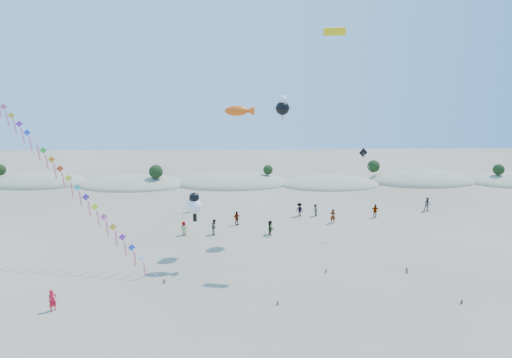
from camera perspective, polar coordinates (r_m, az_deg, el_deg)
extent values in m
plane|color=#7F6E58|center=(29.01, -5.63, -22.48)|extent=(160.00, 160.00, 0.00)
ellipsoid|color=gray|center=(79.15, -27.07, -0.57)|extent=(16.00, 8.80, 3.60)
ellipsoid|color=#253613|center=(78.95, -27.14, 0.13)|extent=(12.80, 5.76, 0.64)
ellipsoid|color=gray|center=(72.41, -16.02, -0.79)|extent=(17.60, 9.68, 3.00)
ellipsoid|color=#253613|center=(72.22, -16.06, -0.16)|extent=(14.08, 6.34, 0.70)
ellipsoid|color=gray|center=(70.87, -3.25, -0.59)|extent=(19.00, 10.45, 3.40)
ellipsoid|color=#253613|center=(70.65, -3.26, 0.15)|extent=(15.20, 6.84, 0.76)
ellipsoid|color=gray|center=(70.90, 9.76, -0.76)|extent=(16.40, 9.02, 2.80)
ellipsoid|color=#253613|center=(70.72, 9.79, -0.15)|extent=(13.12, 5.90, 0.66)
ellipsoid|color=gray|center=(77.32, 21.20, -0.31)|extent=(18.00, 9.90, 3.80)
ellipsoid|color=#253613|center=(77.10, 21.26, 0.45)|extent=(14.40, 6.48, 0.72)
sphere|color=black|center=(81.62, -30.99, 1.06)|extent=(1.90, 1.90, 1.90)
sphere|color=black|center=(69.83, -13.20, 0.96)|extent=(2.20, 2.20, 2.20)
sphere|color=black|center=(70.56, 1.61, 1.23)|extent=(1.60, 1.60, 1.60)
sphere|color=black|center=(75.09, 15.40, 1.65)|extent=(2.10, 2.10, 2.10)
sphere|color=black|center=(80.95, 29.62, 1.11)|extent=(1.80, 1.80, 1.80)
cube|color=#3F2D1E|center=(38.02, -12.15, -13.19)|extent=(0.12, 0.12, 0.35)
cylinder|color=silver|center=(45.46, -27.23, 4.31)|extent=(25.50, 14.36, 22.02)
cube|color=white|center=(38.82, -15.04, -10.14)|extent=(1.22, 0.48, 1.28)
cube|color=pink|center=(39.26, -14.66, -11.59)|extent=(0.19, 0.45, 1.55)
cube|color=blue|center=(39.19, -16.24, -8.76)|extent=(1.22, 0.48, 1.28)
cube|color=pink|center=(39.61, -15.86, -10.22)|extent=(0.19, 0.45, 1.55)
cube|color=purple|center=(39.60, -17.40, -7.40)|extent=(1.22, 0.48, 1.28)
cube|color=pink|center=(39.99, -17.02, -8.86)|extent=(0.19, 0.45, 1.55)
cube|color=gold|center=(40.05, -18.53, -6.07)|extent=(1.22, 0.48, 1.28)
cube|color=pink|center=(40.41, -18.15, -7.53)|extent=(0.19, 0.45, 1.55)
cube|color=#F04C98|center=(40.54, -19.63, -4.77)|extent=(1.22, 0.48, 1.28)
cube|color=pink|center=(40.87, -19.25, -6.22)|extent=(0.19, 0.45, 1.55)
cube|color=#F3FF1A|center=(41.06, -20.70, -3.50)|extent=(1.22, 0.48, 1.28)
cube|color=pink|center=(41.36, -20.32, -4.94)|extent=(0.19, 0.45, 1.55)
cube|color=#4B2597|center=(41.62, -21.74, -2.26)|extent=(1.22, 0.48, 1.28)
cube|color=pink|center=(41.89, -21.36, -3.69)|extent=(0.19, 0.45, 1.55)
cube|color=#1AC4BC|center=(42.20, -22.75, -1.05)|extent=(1.22, 0.48, 1.28)
cube|color=pink|center=(42.45, -22.37, -2.47)|extent=(0.19, 0.45, 1.55)
cube|color=#DCEE1C|center=(42.82, -23.73, 0.12)|extent=(1.22, 0.48, 1.28)
cube|color=pink|center=(43.04, -23.35, -1.28)|extent=(0.19, 0.45, 1.55)
cube|color=red|center=(43.47, -24.68, 1.26)|extent=(1.22, 0.48, 1.28)
cube|color=pink|center=(43.66, -24.30, -0.13)|extent=(0.19, 0.45, 1.55)
cube|color=orange|center=(44.15, -25.60, 2.37)|extent=(1.22, 0.48, 1.28)
cube|color=pink|center=(44.31, -25.22, 0.99)|extent=(0.19, 0.45, 1.55)
cube|color=green|center=(44.85, -26.50, 3.44)|extent=(1.22, 0.48, 1.28)
cube|color=pink|center=(44.99, -26.12, 2.08)|extent=(0.19, 0.45, 1.55)
cube|color=white|center=(45.58, -27.37, 4.48)|extent=(1.22, 0.48, 1.28)
cube|color=pink|center=(45.70, -26.99, 3.13)|extent=(0.19, 0.45, 1.55)
cube|color=blue|center=(46.33, -28.21, 5.48)|extent=(1.22, 0.48, 1.28)
cube|color=pink|center=(46.43, -27.84, 4.16)|extent=(0.19, 0.45, 1.55)
cube|color=purple|center=(47.11, -29.03, 6.44)|extent=(1.22, 0.48, 1.28)
cube|color=pink|center=(47.18, -28.66, 5.14)|extent=(0.19, 0.45, 1.55)
cube|color=gold|center=(47.91, -29.83, 7.38)|extent=(1.22, 0.48, 1.28)
cube|color=pink|center=(47.96, -29.46, 6.10)|extent=(0.19, 0.45, 1.55)
cube|color=#F04C98|center=(48.73, -30.60, 8.28)|extent=(1.22, 0.48, 1.28)
cube|color=pink|center=(48.76, -30.24, 7.02)|extent=(0.19, 0.45, 1.55)
cube|color=pink|center=(49.58, -30.99, 7.91)|extent=(0.19, 0.45, 1.55)
cube|color=#3F2D1E|center=(34.10, 2.92, -16.21)|extent=(0.10, 0.10, 0.30)
cylinder|color=silver|center=(36.12, -0.11, -2.67)|extent=(3.18, 10.30, 14.02)
ellipsoid|color=#FF530D|center=(39.98, -2.62, 9.07)|extent=(2.18, 0.96, 0.96)
cone|color=#FF530D|center=(39.98, -0.85, 9.08)|extent=(0.87, 0.87, 0.87)
cube|color=#3F2D1E|center=(39.59, 9.30, -11.99)|extent=(0.10, 0.10, 0.30)
cylinder|color=silver|center=(40.13, 0.23, -7.88)|extent=(12.09, 4.64, 4.92)
sphere|color=white|center=(41.76, -8.20, -3.61)|extent=(1.46, 1.46, 1.46)
sphere|color=black|center=(41.52, -8.24, -2.45)|extent=(0.97, 0.97, 0.97)
cube|color=black|center=(42.10, -8.15, -5.08)|extent=(0.35, 0.18, 0.80)
cube|color=#3F2D1E|center=(41.67, 19.42, -11.27)|extent=(0.10, 0.10, 0.30)
cylinder|color=silver|center=(42.53, 11.10, -0.57)|extent=(10.53, 10.10, 13.89)
sphere|color=black|center=(45.58, 3.55, 9.40)|extent=(1.45, 1.45, 1.45)
sphere|color=white|center=(45.54, 3.57, 10.49)|extent=(0.94, 0.94, 0.94)
cube|color=white|center=(45.67, 3.53, 7.99)|extent=(0.35, 0.18, 0.80)
cube|color=white|center=(45.53, 2.67, 9.40)|extent=(0.60, 0.15, 0.25)
cube|color=white|center=(45.65, 4.44, 9.39)|extent=(0.60, 0.15, 0.25)
cube|color=#3F2D1E|center=(37.71, 25.74, -14.56)|extent=(0.10, 0.10, 0.30)
cylinder|color=silver|center=(37.38, 17.84, 2.74)|extent=(8.53, 10.65, 21.02)
cube|color=yellow|center=(41.01, 10.44, 18.77)|extent=(2.03, 0.83, 0.71)
cube|color=black|center=(41.03, 10.43, 18.77)|extent=(1.97, 0.51, 0.19)
cube|color=#3F2D1E|center=(41.19, 19.50, -11.57)|extent=(0.10, 0.10, 0.30)
cylinder|color=silver|center=(43.99, 16.58, -3.62)|extent=(1.59, 10.44, 9.15)
cube|color=black|center=(47.59, 14.11, 3.44)|extent=(1.00, 0.30, 1.03)
imported|color=red|center=(36.35, -25.50, -14.40)|extent=(0.68, 0.72, 1.66)
imported|color=slate|center=(47.92, -5.56, -6.38)|extent=(0.73, 0.90, 1.74)
imported|color=slate|center=(48.16, -9.60, -6.52)|extent=(0.91, 0.80, 1.56)
imported|color=slate|center=(50.69, -2.60, -5.25)|extent=(1.02, 0.96, 1.69)
imported|color=slate|center=(54.05, 5.81, -4.10)|extent=(1.24, 1.25, 1.73)
imported|color=slate|center=(47.60, 1.91, -6.51)|extent=(0.85, 1.60, 1.65)
imported|color=slate|center=(52.15, 10.20, -4.89)|extent=(0.73, 0.58, 1.73)
imported|color=slate|center=(54.39, 7.86, -4.15)|extent=(0.87, 0.94, 1.54)
imported|color=slate|center=(56.13, -8.71, -3.48)|extent=(1.03, 0.84, 1.81)
imported|color=slate|center=(55.37, 15.61, -4.12)|extent=(1.05, 0.57, 1.70)
imported|color=slate|center=(60.10, 21.89, -3.18)|extent=(1.04, 0.91, 1.82)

